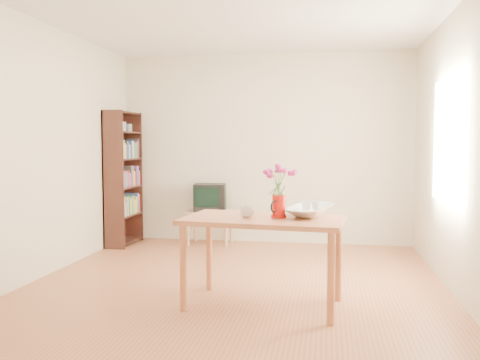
% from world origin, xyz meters
% --- Properties ---
extents(room, '(4.50, 4.50, 4.50)m').
position_xyz_m(room, '(0.03, 0.00, 1.30)').
color(room, brown).
rests_on(room, ground).
extents(table, '(1.38, 0.89, 0.75)m').
position_xyz_m(table, '(0.35, -0.56, 0.66)').
color(table, '#A35938').
rests_on(table, ground).
extents(tv_stand, '(0.60, 0.45, 0.46)m').
position_xyz_m(tv_stand, '(-0.70, 1.97, 0.39)').
color(tv_stand, tan).
rests_on(tv_stand, ground).
extents(bookshelf, '(0.28, 0.70, 1.80)m').
position_xyz_m(bookshelf, '(-1.85, 1.75, 0.84)').
color(bookshelf, black).
rests_on(bookshelf, ground).
extents(pitcher, '(0.13, 0.19, 0.19)m').
position_xyz_m(pitcher, '(0.47, -0.54, 0.84)').
color(pitcher, '#B9110A').
rests_on(pitcher, table).
extents(flowers, '(0.22, 0.22, 0.31)m').
position_xyz_m(flowers, '(0.47, -0.54, 1.08)').
color(flowers, '#E2359D').
rests_on(flowers, pitcher).
extents(mug, '(0.18, 0.18, 0.10)m').
position_xyz_m(mug, '(0.21, -0.56, 0.80)').
color(mug, white).
rests_on(mug, table).
extents(bowl, '(0.59, 0.59, 0.46)m').
position_xyz_m(bowl, '(0.73, -0.33, 0.98)').
color(bowl, white).
rests_on(bowl, table).
extents(teacup_a, '(0.10, 0.10, 0.07)m').
position_xyz_m(teacup_a, '(0.69, -0.33, 0.94)').
color(teacup_a, white).
rests_on(teacup_a, bowl).
extents(teacup_b, '(0.10, 0.10, 0.07)m').
position_xyz_m(teacup_b, '(0.77, -0.31, 0.94)').
color(teacup_b, white).
rests_on(teacup_b, bowl).
extents(television, '(0.47, 0.44, 0.36)m').
position_xyz_m(television, '(-0.70, 1.98, 0.65)').
color(television, black).
rests_on(television, tv_stand).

